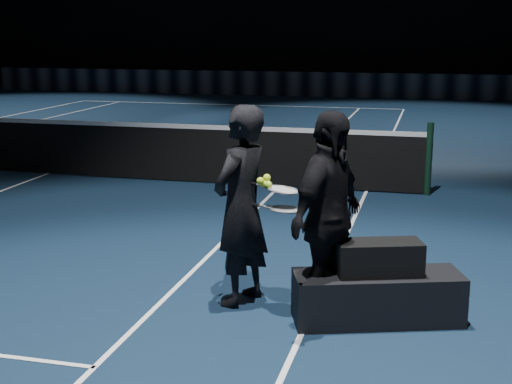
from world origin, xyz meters
TOP-DOWN VIEW (x-y plane):
  - floor at (0.00, 0.00)m, footprint 36.00×36.00m
  - court_lines at (0.00, 0.00)m, footprint 10.98×23.78m
  - net_post_right at (6.40, 0.00)m, footprint 0.10×0.10m
  - net_mesh at (0.00, 0.00)m, footprint 12.80×0.02m
  - net_tape at (0.00, 0.00)m, footprint 12.80×0.03m
  - sponsor_backdrop at (0.00, 15.50)m, footprint 22.00×0.15m
  - player_bench at (6.06, -5.01)m, footprint 1.50×0.91m
  - racket_bag at (6.06, -5.01)m, footprint 0.77×0.52m
  - bag_signature at (6.06, -5.16)m, footprint 0.32×0.11m
  - player_a at (4.82, -4.86)m, footprint 0.63×0.77m
  - player_b at (5.64, -5.10)m, footprint 0.77×1.15m
  - racket_lower at (5.25, -4.99)m, footprint 0.71×0.40m
  - racket_upper at (5.21, -4.93)m, footprint 0.71×0.36m
  - tennis_balls at (5.07, -4.93)m, footprint 0.12×0.10m

SIDE VIEW (x-z plane):
  - floor at x=0.00m, z-range 0.00..0.00m
  - court_lines at x=0.00m, z-range 0.00..0.01m
  - player_bench at x=6.06m, z-range 0.00..0.43m
  - net_mesh at x=0.00m, z-range 0.02..0.88m
  - sponsor_backdrop at x=0.00m, z-range 0.00..0.90m
  - net_post_right at x=6.40m, z-range 0.00..1.10m
  - racket_bag at x=6.06m, z-range 0.43..0.71m
  - bag_signature at x=6.06m, z-range 0.52..0.62m
  - player_a at x=4.82m, z-range 0.00..1.81m
  - player_b at x=5.64m, z-range 0.00..1.81m
  - net_tape at x=0.00m, z-range 0.88..0.95m
  - racket_lower at x=5.25m, z-range 0.92..0.95m
  - racket_upper at x=5.21m, z-range 1.04..1.14m
  - tennis_balls at x=5.07m, z-range 1.09..1.21m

